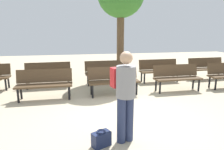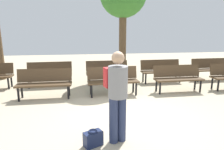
{
  "view_description": "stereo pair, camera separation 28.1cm",
  "coord_description": "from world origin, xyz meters",
  "px_view_note": "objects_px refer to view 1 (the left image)",
  "views": [
    {
      "loc": [
        -1.21,
        -4.22,
        1.97
      ],
      "look_at": [
        0.0,
        1.96,
        0.55
      ],
      "focal_mm": 31.03,
      "sensor_mm": 36.0,
      "label": 1
    },
    {
      "loc": [
        -0.93,
        -4.26,
        1.97
      ],
      "look_at": [
        0.0,
        1.96,
        0.55
      ],
      "focal_mm": 31.03,
      "sensor_mm": 36.0,
      "label": 2
    }
  ],
  "objects_px": {
    "bench_r0_c3": "(177,76)",
    "visitor_with_backpack": "(125,92)",
    "bench_r0_c2": "(113,79)",
    "bench_r1_c3": "(159,69)",
    "handbag": "(101,139)",
    "bench_r0_c1": "(45,82)",
    "bench_r1_c2": "(106,71)",
    "bench_r1_c4": "(207,67)",
    "bench_r1_c1": "(48,73)"
  },
  "relations": [
    {
      "from": "visitor_with_backpack",
      "to": "handbag",
      "type": "distance_m",
      "value": 0.92
    },
    {
      "from": "bench_r0_c1",
      "to": "handbag",
      "type": "xyz_separation_m",
      "value": [
        1.3,
        -2.77,
        -0.37
      ]
    },
    {
      "from": "bench_r0_c2",
      "to": "bench_r0_c3",
      "type": "height_order",
      "value": "same"
    },
    {
      "from": "bench_r0_c3",
      "to": "bench_r1_c1",
      "type": "xyz_separation_m",
      "value": [
        -4.33,
        1.32,
        0.0
      ]
    },
    {
      "from": "bench_r0_c3",
      "to": "bench_r1_c3",
      "type": "relative_size",
      "value": 1.0
    },
    {
      "from": "bench_r1_c1",
      "to": "bench_r1_c2",
      "type": "distance_m",
      "value": 2.13
    },
    {
      "from": "bench_r0_c3",
      "to": "bench_r1_c4",
      "type": "bearing_deg",
      "value": 31.89
    },
    {
      "from": "bench_r1_c3",
      "to": "handbag",
      "type": "distance_m",
      "value": 5.0
    },
    {
      "from": "bench_r1_c2",
      "to": "visitor_with_backpack",
      "type": "bearing_deg",
      "value": -95.31
    },
    {
      "from": "bench_r0_c2",
      "to": "bench_r1_c2",
      "type": "height_order",
      "value": "same"
    },
    {
      "from": "bench_r0_c2",
      "to": "bench_r0_c3",
      "type": "bearing_deg",
      "value": -1.8
    },
    {
      "from": "bench_r1_c2",
      "to": "bench_r1_c4",
      "type": "xyz_separation_m",
      "value": [
        4.33,
        0.0,
        0.0
      ]
    },
    {
      "from": "bench_r0_c1",
      "to": "bench_r0_c3",
      "type": "relative_size",
      "value": 1.0
    },
    {
      "from": "bench_r0_c3",
      "to": "bench_r1_c3",
      "type": "height_order",
      "value": "same"
    },
    {
      "from": "bench_r0_c2",
      "to": "visitor_with_backpack",
      "type": "relative_size",
      "value": 0.98
    },
    {
      "from": "bench_r1_c4",
      "to": "bench_r0_c3",
      "type": "bearing_deg",
      "value": -149.42
    },
    {
      "from": "bench_r0_c1",
      "to": "handbag",
      "type": "height_order",
      "value": "bench_r0_c1"
    },
    {
      "from": "bench_r1_c3",
      "to": "visitor_with_backpack",
      "type": "distance_m",
      "value": 4.67
    },
    {
      "from": "bench_r1_c2",
      "to": "visitor_with_backpack",
      "type": "relative_size",
      "value": 0.97
    },
    {
      "from": "bench_r1_c1",
      "to": "bench_r1_c4",
      "type": "xyz_separation_m",
      "value": [
        6.46,
        0.01,
        0.0
      ]
    },
    {
      "from": "bench_r1_c4",
      "to": "bench_r0_c2",
      "type": "bearing_deg",
      "value": -164.38
    },
    {
      "from": "bench_r0_c1",
      "to": "handbag",
      "type": "relative_size",
      "value": 4.38
    },
    {
      "from": "bench_r0_c3",
      "to": "visitor_with_backpack",
      "type": "relative_size",
      "value": 0.97
    },
    {
      "from": "bench_r0_c2",
      "to": "bench_r0_c3",
      "type": "relative_size",
      "value": 1.01
    },
    {
      "from": "visitor_with_backpack",
      "to": "handbag",
      "type": "xyz_separation_m",
      "value": [
        -0.44,
        -0.12,
        -0.8
      ]
    },
    {
      "from": "handbag",
      "to": "bench_r1_c3",
      "type": "bearing_deg",
      "value": 54.4
    },
    {
      "from": "visitor_with_backpack",
      "to": "bench_r1_c3",
      "type": "bearing_deg",
      "value": -136.85
    },
    {
      "from": "bench_r0_c1",
      "to": "bench_r1_c2",
      "type": "distance_m",
      "value": 2.47
    },
    {
      "from": "bench_r0_c2",
      "to": "bench_r1_c2",
      "type": "relative_size",
      "value": 1.0
    },
    {
      "from": "bench_r0_c1",
      "to": "bench_r1_c1",
      "type": "relative_size",
      "value": 0.99
    },
    {
      "from": "bench_r1_c2",
      "to": "bench_r1_c3",
      "type": "distance_m",
      "value": 2.14
    },
    {
      "from": "bench_r0_c1",
      "to": "bench_r0_c2",
      "type": "relative_size",
      "value": 0.99
    },
    {
      "from": "bench_r1_c3",
      "to": "bench_r1_c4",
      "type": "distance_m",
      "value": 2.19
    },
    {
      "from": "bench_r0_c3",
      "to": "visitor_with_backpack",
      "type": "distance_m",
      "value": 3.7
    },
    {
      "from": "visitor_with_backpack",
      "to": "bench_r0_c1",
      "type": "bearing_deg",
      "value": -71.57
    },
    {
      "from": "bench_r0_c1",
      "to": "bench_r1_c2",
      "type": "xyz_separation_m",
      "value": [
        2.07,
        1.34,
        0.0
      ]
    },
    {
      "from": "bench_r1_c3",
      "to": "bench_r0_c3",
      "type": "bearing_deg",
      "value": -87.94
    },
    {
      "from": "bench_r1_c3",
      "to": "visitor_with_backpack",
      "type": "relative_size",
      "value": 0.97
    },
    {
      "from": "bench_r0_c2",
      "to": "visitor_with_backpack",
      "type": "bearing_deg",
      "value": -98.91
    },
    {
      "from": "bench_r0_c2",
      "to": "bench_r1_c1",
      "type": "distance_m",
      "value": 2.51
    },
    {
      "from": "handbag",
      "to": "bench_r1_c4",
      "type": "bearing_deg",
      "value": 38.93
    },
    {
      "from": "bench_r0_c1",
      "to": "bench_r1_c1",
      "type": "xyz_separation_m",
      "value": [
        -0.06,
        1.33,
        0.0
      ]
    },
    {
      "from": "bench_r1_c1",
      "to": "visitor_with_backpack",
      "type": "xyz_separation_m",
      "value": [
        1.8,
        -3.99,
        0.43
      ]
    },
    {
      "from": "bench_r0_c2",
      "to": "bench_r1_c4",
      "type": "xyz_separation_m",
      "value": [
        4.31,
        1.32,
        0.0
      ]
    },
    {
      "from": "bench_r1_c1",
      "to": "bench_r1_c2",
      "type": "bearing_deg",
      "value": -1.33
    },
    {
      "from": "visitor_with_backpack",
      "to": "bench_r0_c3",
      "type": "bearing_deg",
      "value": -148.28
    },
    {
      "from": "bench_r1_c1",
      "to": "bench_r1_c3",
      "type": "bearing_deg",
      "value": -2.22
    },
    {
      "from": "bench_r0_c1",
      "to": "bench_r1_c2",
      "type": "bearing_deg",
      "value": 33.39
    },
    {
      "from": "bench_r1_c2",
      "to": "bench_r1_c3",
      "type": "height_order",
      "value": "same"
    },
    {
      "from": "bench_r1_c1",
      "to": "handbag",
      "type": "xyz_separation_m",
      "value": [
        1.36,
        -4.1,
        -0.37
      ]
    }
  ]
}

